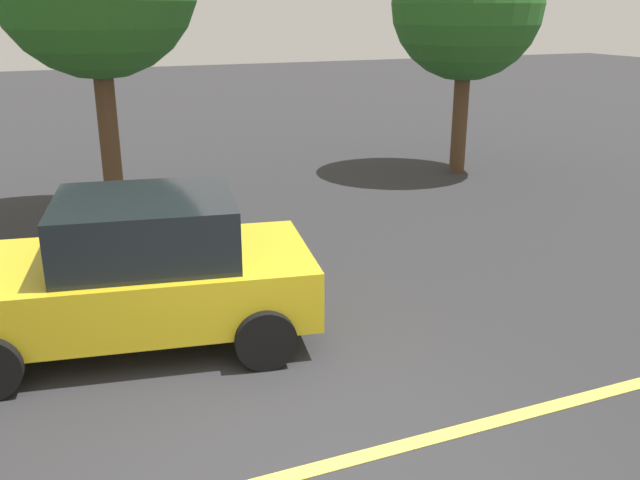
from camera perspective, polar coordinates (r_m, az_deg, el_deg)
ground_plane at (r=5.86m, az=-0.74°, el=-18.55°), size 80.00×80.00×0.00m
lane_marking_centre at (r=7.33m, az=22.09°, el=-11.72°), size 28.00×0.16×0.01m
car_yellow_far_lane at (r=7.78m, az=-14.95°, el=-2.48°), size 4.15×2.63×1.64m
tree_centre_verge at (r=15.59m, az=12.08°, el=18.51°), size 3.19×3.19×5.20m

